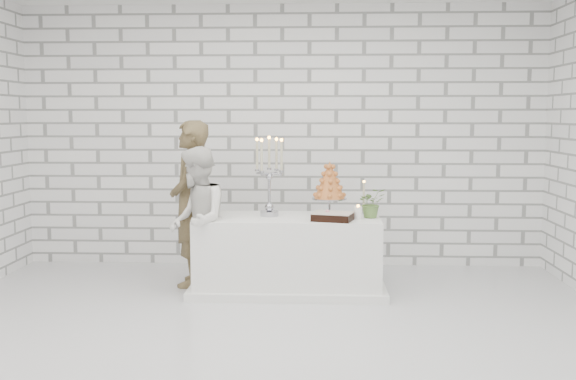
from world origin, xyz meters
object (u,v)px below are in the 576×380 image
object	(u,v)px
groom	(190,203)
croquembouche	(329,188)
candelabra	(269,176)
cake_table	(288,254)
bride	(197,222)

from	to	relation	value
groom	croquembouche	xyz separation A→B (m)	(1.42, -0.06, 0.17)
groom	candelabra	distance (m)	0.89
cake_table	croquembouche	world-z (taller)	croquembouche
cake_table	bride	bearing A→B (deg)	-167.98
cake_table	bride	xyz separation A→B (m)	(-0.87, -0.19, 0.35)
groom	bride	world-z (taller)	groom
candelabra	bride	bearing A→B (deg)	-162.02
candelabra	croquembouche	bearing A→B (deg)	10.61
cake_table	candelabra	size ratio (longest dim) A/B	2.27
croquembouche	groom	bearing A→B (deg)	177.51
bride	croquembouche	distance (m)	1.36
cake_table	croquembouche	distance (m)	0.78
croquembouche	cake_table	bearing A→B (deg)	-160.10
candelabra	groom	bearing A→B (deg)	168.11
bride	cake_table	bearing A→B (deg)	93.25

